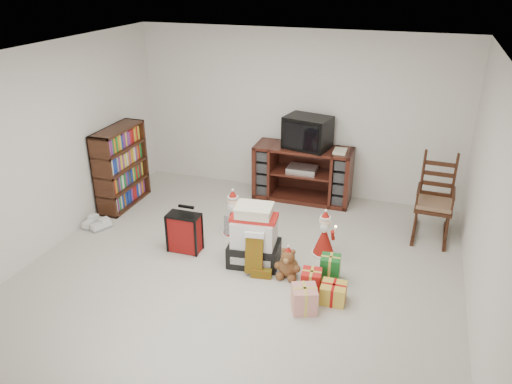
% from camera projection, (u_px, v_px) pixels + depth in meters
% --- Properties ---
extents(room, '(5.01, 5.01, 2.51)m').
position_uv_depth(room, '(240.00, 174.00, 5.39)').
color(room, beige).
rests_on(room, ground).
extents(tv_stand, '(1.47, 0.53, 0.84)m').
position_uv_depth(tv_stand, '(303.00, 173.00, 7.58)').
color(tv_stand, '#461814').
rests_on(tv_stand, floor).
extents(bookshelf, '(0.33, 0.98, 1.19)m').
position_uv_depth(bookshelf, '(121.00, 168.00, 7.35)').
color(bookshelf, '#39190F').
rests_on(bookshelf, floor).
extents(rocking_chair, '(0.50, 0.79, 1.17)m').
position_uv_depth(rocking_chair, '(433.00, 207.00, 6.58)').
color(rocking_chair, '#39190F').
rests_on(rocking_chair, floor).
extents(gift_pile, '(0.64, 0.50, 0.76)m').
position_uv_depth(gift_pile, '(254.00, 239.00, 5.95)').
color(gift_pile, black).
rests_on(gift_pile, floor).
extents(red_suitcase, '(0.39, 0.22, 0.60)m').
position_uv_depth(red_suitcase, '(185.00, 233.00, 6.24)').
color(red_suitcase, maroon).
rests_on(red_suitcase, floor).
extents(stocking, '(0.27, 0.15, 0.56)m').
position_uv_depth(stocking, '(254.00, 254.00, 5.74)').
color(stocking, '#0C6C0F').
rests_on(stocking, floor).
extents(teddy_bear, '(0.24, 0.21, 0.36)m').
position_uv_depth(teddy_bear, '(288.00, 264.00, 5.76)').
color(teddy_bear, brown).
rests_on(teddy_bear, floor).
extents(santa_figurine, '(0.30, 0.29, 0.62)m').
position_uv_depth(santa_figurine, '(324.00, 238.00, 6.15)').
color(santa_figurine, maroon).
rests_on(santa_figurine, floor).
extents(mrs_claus_figurine, '(0.32, 0.31, 0.66)m').
position_uv_depth(mrs_claus_figurine, '(233.00, 218.00, 6.60)').
color(mrs_claus_figurine, maroon).
rests_on(mrs_claus_figurine, floor).
extents(sneaker_pair, '(0.36, 0.31, 0.10)m').
position_uv_depth(sneaker_pair, '(96.00, 224.00, 6.87)').
color(sneaker_pair, silver).
rests_on(sneaker_pair, floor).
extents(gift_cluster, '(0.55, 0.85, 0.26)m').
position_uv_depth(gift_cluster, '(318.00, 284.00, 5.46)').
color(gift_cluster, red).
rests_on(gift_cluster, floor).
extents(crt_television, '(0.73, 0.59, 0.47)m').
position_uv_depth(crt_television, '(308.00, 132.00, 7.29)').
color(crt_television, black).
rests_on(crt_television, tv_stand).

